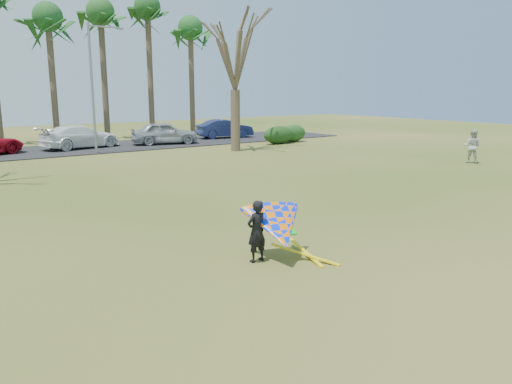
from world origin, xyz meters
TOP-DOWN VIEW (x-y plane):
  - ground at (0.00, 0.00)m, footprint 100.00×100.00m
  - parking_strip at (0.00, 25.00)m, footprint 46.00×7.00m
  - palm_6 at (2.00, 31.00)m, footprint 4.84×4.84m
  - palm_7 at (6.00, 31.00)m, footprint 4.84×4.84m
  - palm_8 at (10.00, 31.00)m, footprint 4.84×4.84m
  - palm_9 at (14.00, 31.00)m, footprint 4.84×4.84m
  - bare_tree_right at (10.00, 18.00)m, footprint 6.27×6.27m
  - streetlight at (2.16, 22.00)m, footprint 2.28×0.18m
  - hedge_near at (14.99, 19.64)m, footprint 2.68×1.21m
  - hedge_far at (16.72, 20.08)m, footprint 2.40×1.13m
  - car_3 at (1.98, 25.14)m, footprint 5.76×3.34m
  - car_4 at (7.80, 24.11)m, footprint 5.10×3.03m
  - car_5 at (13.92, 25.44)m, footprint 4.81×2.37m
  - pedestrian_a at (17.54, 5.67)m, footprint 0.94×1.07m
  - kite_flyer at (-1.27, -0.57)m, footprint 2.13×2.39m

SIDE VIEW (x-z plane):
  - ground at x=0.00m, z-range 0.00..0.00m
  - parking_strip at x=0.00m, z-range 0.00..0.06m
  - hedge_far at x=16.72m, z-range 0.00..1.33m
  - hedge_near at x=14.99m, z-range 0.00..1.34m
  - car_5 at x=13.92m, z-range 0.06..1.58m
  - kite_flyer at x=-1.27m, z-range -0.17..1.85m
  - car_3 at x=1.98m, z-range 0.06..1.63m
  - car_4 at x=7.80m, z-range 0.06..1.69m
  - pedestrian_a at x=17.54m, z-range 0.00..1.85m
  - streetlight at x=2.16m, z-range 0.46..8.46m
  - bare_tree_right at x=10.00m, z-range 1.96..11.17m
  - palm_6 at x=2.00m, z-range 3.75..14.59m
  - palm_9 at x=14.00m, z-range 3.75..14.59m
  - palm_7 at x=6.00m, z-range 4.08..15.62m
  - palm_8 at x=10.00m, z-range 4.40..16.64m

